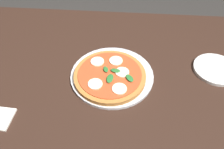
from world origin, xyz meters
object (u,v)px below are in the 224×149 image
Objects in this scene: serving_tray at (112,75)px; plate_white at (216,69)px; dining_table at (99,83)px; pizza at (110,75)px.

plate_white reaches higher than serving_tray.
pizza reaches higher than dining_table.
plate_white is (0.43, 0.07, 0.00)m from serving_tray.
pizza is (0.06, -0.06, 0.12)m from dining_table.
plate_white is at bearing 2.88° from dining_table.
dining_table is at bearing 145.73° from serving_tray.
pizza is at bearing -47.08° from dining_table.
dining_table is 0.51m from plate_white.
serving_tray is at bearing 68.24° from pizza.
dining_table is 4.22× the size of serving_tray.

